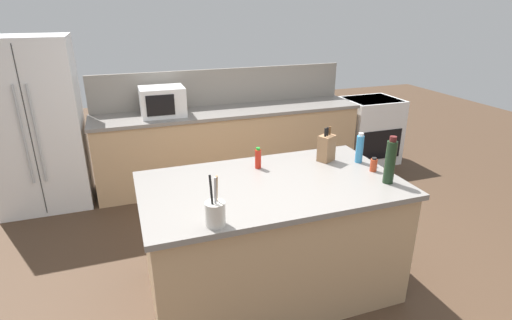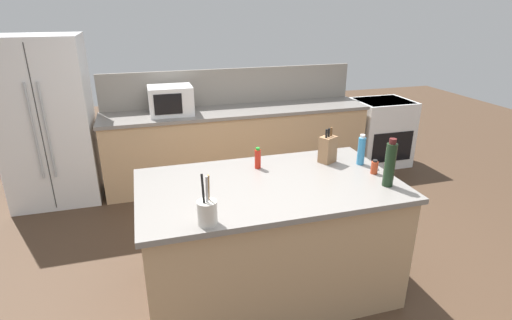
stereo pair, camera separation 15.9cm
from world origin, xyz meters
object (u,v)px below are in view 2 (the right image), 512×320
object	(u,v)px
range_oven	(380,132)
knife_block	(328,149)
microwave	(171,100)
spice_jar_paprika	(374,167)
dish_soap_bottle	(361,150)
wine_bottle	(390,164)
hot_sauce_bottle	(257,159)
utensil_crock	(207,212)
refrigerator	(48,122)

from	to	relation	value
range_oven	knife_block	distance (m)	2.70
microwave	spice_jar_paprika	bearing A→B (deg)	-59.20
dish_soap_bottle	spice_jar_paprika	size ratio (longest dim) A/B	2.27
microwave	wine_bottle	xyz separation A→B (m)	(1.32, -2.48, 0.00)
spice_jar_paprika	microwave	bearing A→B (deg)	120.80
knife_block	hot_sauce_bottle	bearing A→B (deg)	149.06
spice_jar_paprika	hot_sauce_bottle	distance (m)	0.91
microwave	dish_soap_bottle	world-z (taller)	microwave
hot_sauce_bottle	utensil_crock	bearing A→B (deg)	-125.24
knife_block	utensil_crock	world-z (taller)	utensil_crock
microwave	hot_sauce_bottle	distance (m)	1.97
dish_soap_bottle	refrigerator	bearing A→B (deg)	142.12
range_oven	knife_block	world-z (taller)	knife_block
wine_bottle	hot_sauce_bottle	bearing A→B (deg)	144.48
range_oven	hot_sauce_bottle	xyz separation A→B (m)	(-2.39, -1.90, 0.55)
wine_bottle	spice_jar_paprika	bearing A→B (deg)	83.16
spice_jar_paprika	range_oven	bearing A→B (deg)	55.46
knife_block	wine_bottle	xyz separation A→B (m)	(0.22, -0.54, 0.05)
refrigerator	microwave	size ratio (longest dim) A/B	3.71
spice_jar_paprika	utensil_crock	bearing A→B (deg)	-163.87
hot_sauce_bottle	knife_block	bearing A→B (deg)	-3.28
utensil_crock	dish_soap_bottle	size ratio (longest dim) A/B	1.26
range_oven	utensil_crock	bearing A→B (deg)	-137.78
knife_block	wine_bottle	bearing A→B (deg)	-95.93
microwave	wine_bottle	distance (m)	2.81
microwave	hot_sauce_bottle	world-z (taller)	microwave
dish_soap_bottle	knife_block	bearing A→B (deg)	153.22
range_oven	spice_jar_paprika	world-z (taller)	spice_jar_paprika
range_oven	knife_block	bearing A→B (deg)	-132.91
knife_block	hot_sauce_bottle	distance (m)	0.60
knife_block	wine_bottle	world-z (taller)	wine_bottle
wine_bottle	microwave	bearing A→B (deg)	118.03
microwave	knife_block	distance (m)	2.22
dish_soap_bottle	wine_bottle	size ratio (longest dim) A/B	0.71
wine_bottle	hot_sauce_bottle	xyz separation A→B (m)	(-0.81, 0.58, -0.09)
utensil_crock	spice_jar_paprika	bearing A→B (deg)	16.13
refrigerator	spice_jar_paprika	distance (m)	3.56
refrigerator	wine_bottle	distance (m)	3.69
refrigerator	dish_soap_bottle	xyz separation A→B (m)	(2.71, -2.10, 0.12)
utensil_crock	knife_block	bearing A→B (deg)	32.58
refrigerator	range_oven	distance (m)	4.29
refrigerator	utensil_crock	distance (m)	3.02
range_oven	dish_soap_bottle	distance (m)	2.64
wine_bottle	hot_sauce_bottle	size ratio (longest dim) A/B	2.06
microwave	utensil_crock	world-z (taller)	microwave
utensil_crock	wine_bottle	size ratio (longest dim) A/B	0.90
range_oven	dish_soap_bottle	world-z (taller)	dish_soap_bottle
range_oven	spice_jar_paprika	size ratio (longest dim) A/B	8.21
refrigerator	hot_sauce_bottle	size ratio (longest dim) A/B	10.83
dish_soap_bottle	hot_sauce_bottle	bearing A→B (deg)	169.46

